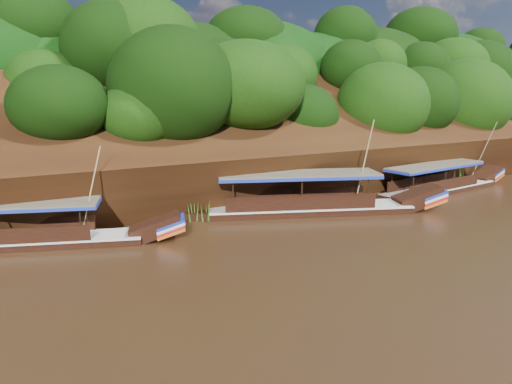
# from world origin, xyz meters

# --- Properties ---
(ground) EXTENTS (160.00, 160.00, 0.00)m
(ground) POSITION_xyz_m (0.00, 0.00, 0.00)
(ground) COLOR black
(ground) RESTS_ON ground
(riverbank) EXTENTS (120.00, 30.06, 19.40)m
(riverbank) POSITION_xyz_m (-0.01, 22.73, 1.89)
(riverbank) COLOR black
(riverbank) RESTS_ON ground
(boat_0) EXTENTS (14.13, 3.52, 5.77)m
(boat_0) POSITION_xyz_m (15.02, 7.64, 0.51)
(boat_0) COLOR black
(boat_0) RESTS_ON ground
(boat_1) EXTENTS (15.30, 7.67, 6.59)m
(boat_1) POSITION_xyz_m (2.52, 6.86, 0.61)
(boat_1) COLOR black
(boat_1) RESTS_ON ground
(boat_2) EXTENTS (14.45, 6.56, 5.53)m
(boat_2) POSITION_xyz_m (-14.55, 8.57, 0.52)
(boat_2) COLOR black
(boat_2) RESTS_ON ground
(reeds) EXTENTS (47.32, 2.58, 2.07)m
(reeds) POSITION_xyz_m (-4.05, 9.57, 0.87)
(reeds) COLOR #396A1A
(reeds) RESTS_ON ground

